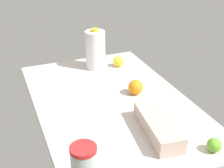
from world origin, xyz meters
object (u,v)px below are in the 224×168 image
lime_beside_bowl (214,145)px  lemon_loose (118,61)px  milk_jug (95,50)px  egg_carton (158,126)px  orange_near_front (136,87)px

lime_beside_bowl → lemon_loose: bearing=-178.1°
milk_jug → lemon_loose: milk_jug is taller
lime_beside_bowl → milk_jug: bearing=-169.8°
lemon_loose → milk_jug: bearing=-104.3°
egg_carton → orange_near_front: 36.32cm
egg_carton → milk_jug: bearing=-171.4°
lime_beside_bowl → lemon_loose: size_ratio=0.87×
orange_near_front → lemon_loose: bearing=171.5°
orange_near_front → lemon_loose: orange_near_front is taller
egg_carton → milk_jug: (-75.86, -2.09, 8.27)cm
orange_near_front → lime_beside_bowl: bearing=8.9°
milk_jug → lemon_loose: 16.84cm
egg_carton → orange_near_front: size_ratio=4.11×
egg_carton → lime_beside_bowl: egg_carton is taller
egg_carton → lemon_loose: (-72.28, 11.92, -0.35)cm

